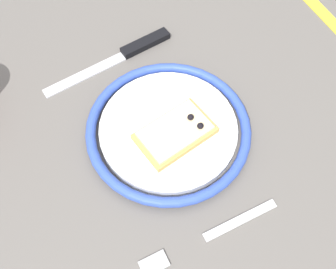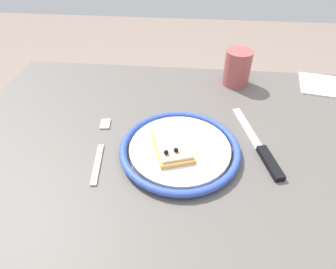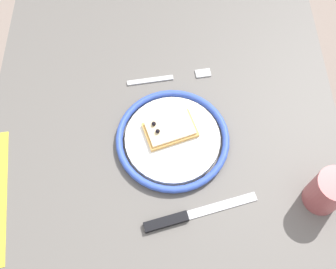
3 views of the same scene
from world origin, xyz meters
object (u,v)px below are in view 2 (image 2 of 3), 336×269
(cup, at_px, (237,68))
(napkin, at_px, (322,85))
(dining_table, at_px, (185,187))
(pizza_slice_near, at_px, (171,145))
(plate, at_px, (180,149))
(knife, at_px, (263,153))
(fork, at_px, (100,147))

(cup, xyz_separation_m, napkin, (0.24, 0.01, -0.05))
(dining_table, relative_size, cup, 10.75)
(pizza_slice_near, bearing_deg, plate, 17.54)
(pizza_slice_near, bearing_deg, knife, 4.91)
(knife, bearing_deg, cup, 96.82)
(plate, bearing_deg, pizza_slice_near, -162.46)
(dining_table, relative_size, napkin, 8.71)
(dining_table, xyz_separation_m, cup, (0.12, 0.31, 0.14))
(fork, bearing_deg, pizza_slice_near, -1.45)
(plate, bearing_deg, fork, -179.53)
(pizza_slice_near, height_order, knife, pizza_slice_near)
(plate, height_order, knife, plate)
(napkin, bearing_deg, pizza_slice_near, -141.73)
(fork, xyz_separation_m, napkin, (0.55, 0.31, 0.00))
(dining_table, height_order, pizza_slice_near, pizza_slice_near)
(dining_table, relative_size, pizza_slice_near, 8.23)
(cup, bearing_deg, dining_table, -110.97)
(cup, bearing_deg, plate, -114.74)
(pizza_slice_near, height_order, fork, pizza_slice_near)
(knife, bearing_deg, fork, -177.92)
(fork, xyz_separation_m, cup, (0.30, 0.30, 0.05))
(pizza_slice_near, relative_size, napkin, 1.06)
(napkin, bearing_deg, fork, -150.55)
(knife, xyz_separation_m, napkin, (0.21, 0.30, -0.00))
(knife, distance_m, fork, 0.34)
(napkin, bearing_deg, plate, -141.02)
(dining_table, distance_m, plate, 0.10)
(dining_table, bearing_deg, fork, 175.10)
(plate, relative_size, fork, 1.23)
(knife, xyz_separation_m, fork, (-0.34, -0.01, -0.00))
(dining_table, distance_m, pizza_slice_near, 0.12)
(knife, height_order, fork, knife)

